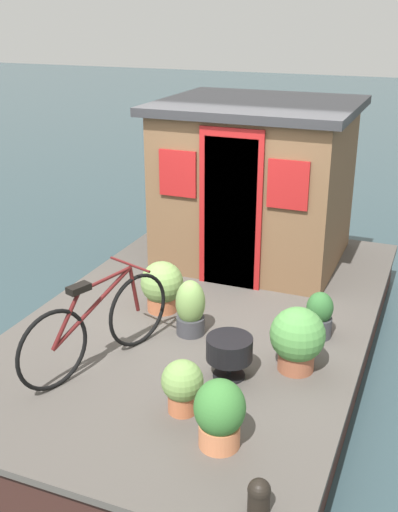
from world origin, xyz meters
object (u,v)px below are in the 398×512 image
object	(u,v)px
potted_plant_geranium	(319,315)
potted_plant_thyme	(182,385)
potted_plant_lavender	(190,308)
potted_plant_ivy	(220,413)
potted_plant_basil	(162,286)
bicycle	(98,325)
charcoal_grill	(229,350)
mooring_bollard	(259,496)
potted_plant_sage	(297,338)
houseboat_cabin	(256,182)

from	to	relation	value
potted_plant_geranium	potted_plant_thyme	xyz separation A→B (m)	(-1.59, 0.74, 0.01)
potted_plant_lavender	potted_plant_ivy	bearing A→B (deg)	-150.14
potted_plant_geranium	potted_plant_basil	xyz separation A→B (m)	(-0.06, 1.64, 0.05)
potted_plant_basil	bicycle	bearing A→B (deg)	177.00
potted_plant_basil	charcoal_grill	bearing A→B (deg)	-131.12
charcoal_grill	mooring_bollard	xyz separation A→B (m)	(-1.39, -0.69, -0.13)
potted_plant_ivy	potted_plant_basil	bearing A→B (deg)	35.76
potted_plant_geranium	potted_plant_ivy	xyz separation A→B (m)	(-1.87, 0.33, 0.05)
potted_plant_geranium	potted_plant_lavender	bearing A→B (deg)	109.22
potted_plant_sage	potted_plant_basil	bearing A→B (deg)	68.97
bicycle	potted_plant_geranium	size ratio (longest dim) A/B	3.43
charcoal_grill	mooring_bollard	world-z (taller)	charcoal_grill
potted_plant_lavender	potted_plant_thyme	world-z (taller)	potted_plant_lavender
potted_plant_geranium	potted_plant_lavender	distance (m)	1.24
potted_plant_basil	potted_plant_sage	size ratio (longest dim) A/B	0.92
potted_plant_ivy	mooring_bollard	size ratio (longest dim) A/B	2.18
bicycle	potted_plant_geranium	xyz separation A→B (m)	(1.23, -1.70, -0.16)
houseboat_cabin	potted_plant_basil	world-z (taller)	houseboat_cabin
potted_plant_sage	potted_plant_thyme	distance (m)	1.16
houseboat_cabin	potted_plant_thyme	world-z (taller)	houseboat_cabin
bicycle	mooring_bollard	xyz separation A→B (m)	(-1.15, -1.82, -0.26)
houseboat_cabin	mooring_bollard	size ratio (longest dim) A/B	9.30
houseboat_cabin	potted_plant_thyme	bearing A→B (deg)	-172.16
potted_plant_sage	potted_plant_thyme	bearing A→B (deg)	143.93
potted_plant_thyme	mooring_bollard	size ratio (longest dim) A/B	1.80
bicycle	charcoal_grill	distance (m)	1.17
bicycle	houseboat_cabin	bearing A→B (deg)	-9.55
potted_plant_geranium	potted_plant_basil	world-z (taller)	potted_plant_basil
potted_plant_basil	mooring_bollard	world-z (taller)	potted_plant_basil
potted_plant_lavender	mooring_bollard	world-z (taller)	potted_plant_lavender
houseboat_cabin	potted_plant_lavender	distance (m)	2.26
houseboat_cabin	potted_plant_sage	bearing A→B (deg)	-154.63
potted_plant_basil	potted_plant_ivy	size ratio (longest dim) A/B	1.00
potted_plant_sage	mooring_bollard	distance (m)	1.74
houseboat_cabin	charcoal_grill	bearing A→B (deg)	-166.95
bicycle	charcoal_grill	world-z (taller)	bicycle
bicycle	potted_plant_sage	xyz separation A→B (m)	(0.57, -1.64, -0.08)
potted_plant_basil	potted_plant_sage	distance (m)	1.69
potted_plant_lavender	potted_plant_ivy	size ratio (longest dim) A/B	1.04
potted_plant_basil	potted_plant_lavender	size ratio (longest dim) A/B	0.96
houseboat_cabin	charcoal_grill	world-z (taller)	houseboat_cabin
potted_plant_basil	charcoal_grill	xyz separation A→B (m)	(-0.93, -1.07, -0.02)
mooring_bollard	bicycle	bearing A→B (deg)	57.73
bicycle	potted_plant_geranium	distance (m)	2.10
potted_plant_thyme	bicycle	bearing A→B (deg)	69.37
potted_plant_lavender	potted_plant_ivy	xyz separation A→B (m)	(-1.46, -0.84, 0.01)
potted_plant_lavender	potted_plant_sage	distance (m)	1.14
mooring_bollard	potted_plant_sage	bearing A→B (deg)	6.12
houseboat_cabin	mooring_bollard	world-z (taller)	houseboat_cabin
potted_plant_sage	charcoal_grill	distance (m)	0.60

